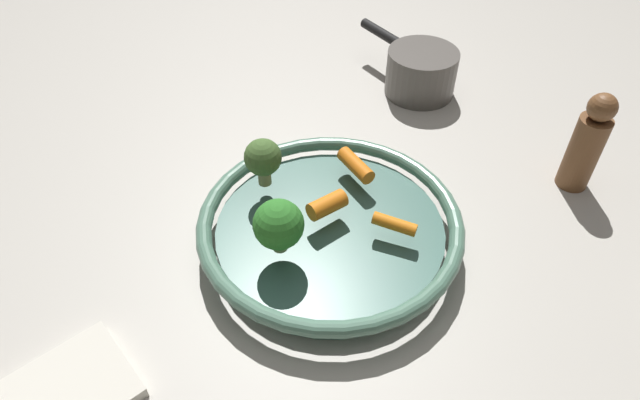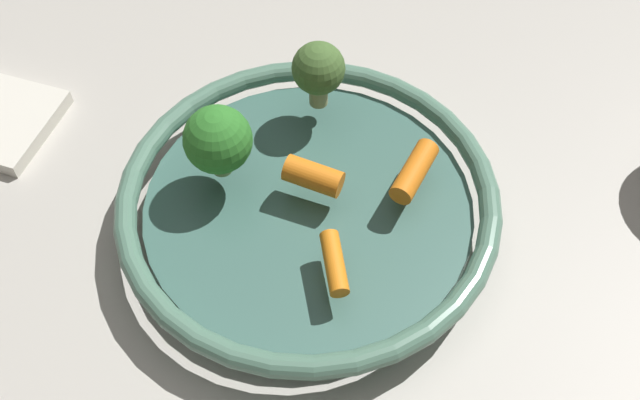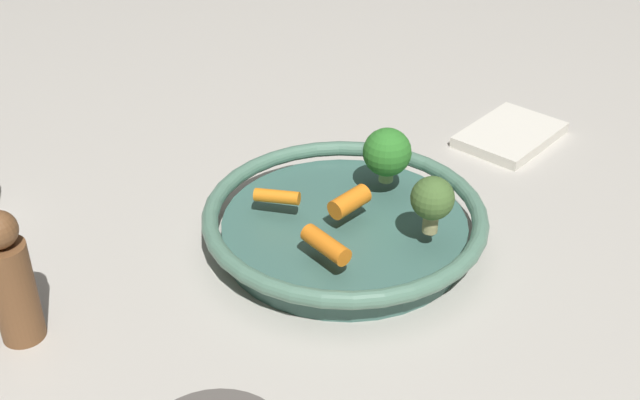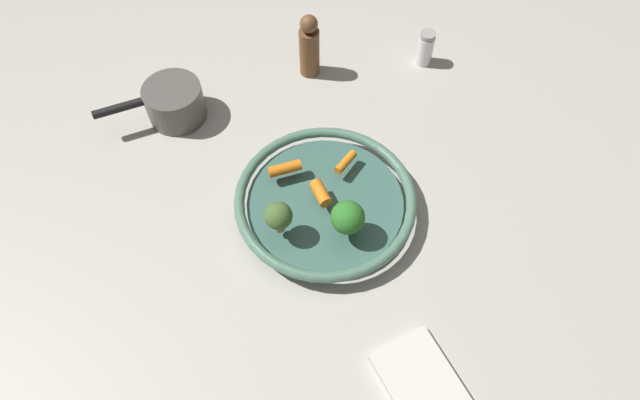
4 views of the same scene
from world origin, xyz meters
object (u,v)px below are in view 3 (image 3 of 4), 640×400
(baby_carrot_center, at_px, (350,201))
(dish_towel, at_px, (510,135))
(serving_bowl, at_px, (345,223))
(baby_carrot_back, at_px, (326,245))
(baby_carrot_near_rim, at_px, (277,197))
(pepper_mill, at_px, (11,280))
(broccoli_floret_edge, at_px, (387,153))
(broccoli_floret_small, at_px, (432,200))

(baby_carrot_center, relative_size, dish_towel, 0.32)
(serving_bowl, relative_size, baby_carrot_back, 5.46)
(serving_bowl, bearing_deg, baby_carrot_back, 40.47)
(dish_towel, bearing_deg, baby_carrot_back, 16.77)
(serving_bowl, height_order, baby_carrot_near_rim, baby_carrot_near_rim)
(serving_bowl, relative_size, dish_towel, 2.17)
(serving_bowl, bearing_deg, baby_carrot_center, 98.17)
(pepper_mill, bearing_deg, dish_towel, -179.22)
(baby_carrot_near_rim, height_order, pepper_mill, pepper_mill)
(pepper_mill, bearing_deg, broccoli_floret_edge, 175.06)
(baby_carrot_center, height_order, baby_carrot_back, baby_carrot_center)
(serving_bowl, distance_m, broccoli_floret_edge, 0.09)
(serving_bowl, relative_size, baby_carrot_near_rim, 6.21)
(serving_bowl, distance_m, baby_carrot_center, 0.03)
(broccoli_floret_edge, xyz_separation_m, pepper_mill, (0.41, -0.04, -0.02))
(baby_carrot_back, relative_size, baby_carrot_near_rim, 1.14)
(baby_carrot_back, bearing_deg, serving_bowl, -139.53)
(broccoli_floret_edge, height_order, pepper_mill, pepper_mill)
(broccoli_floret_small, bearing_deg, baby_carrot_back, -16.09)
(serving_bowl, relative_size, broccoli_floret_edge, 4.85)
(broccoli_floret_edge, distance_m, broccoli_floret_small, 0.11)
(baby_carrot_near_rim, xyz_separation_m, dish_towel, (-0.38, -0.01, -0.05))
(baby_carrot_back, xyz_separation_m, broccoli_floret_edge, (-0.14, -0.07, 0.03))
(broccoli_floret_small, bearing_deg, dish_towel, -152.05)
(baby_carrot_near_rim, relative_size, dish_towel, 0.35)
(serving_bowl, bearing_deg, broccoli_floret_edge, -166.04)
(broccoli_floret_small, bearing_deg, baby_carrot_near_rim, -54.21)
(baby_carrot_near_rim, height_order, broccoli_floret_small, broccoli_floret_small)
(broccoli_floret_edge, relative_size, dish_towel, 0.45)
(broccoli_floret_small, relative_size, dish_towel, 0.44)
(dish_towel, bearing_deg, baby_carrot_near_rim, 1.82)
(baby_carrot_near_rim, bearing_deg, dish_towel, -178.18)
(serving_bowl, distance_m, broccoli_floret_small, 0.11)
(baby_carrot_back, height_order, broccoli_floret_edge, broccoli_floret_edge)
(baby_carrot_back, height_order, baby_carrot_near_rim, baby_carrot_back)
(baby_carrot_center, relative_size, baby_carrot_back, 0.81)
(baby_carrot_center, height_order, broccoli_floret_edge, broccoli_floret_edge)
(serving_bowl, height_order, broccoli_floret_small, broccoli_floret_small)
(serving_bowl, xyz_separation_m, pepper_mill, (0.34, -0.05, 0.04))
(serving_bowl, relative_size, baby_carrot_center, 6.72)
(dish_towel, bearing_deg, broccoli_floret_small, 27.95)
(baby_carrot_center, height_order, broccoli_floret_small, broccoli_floret_small)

